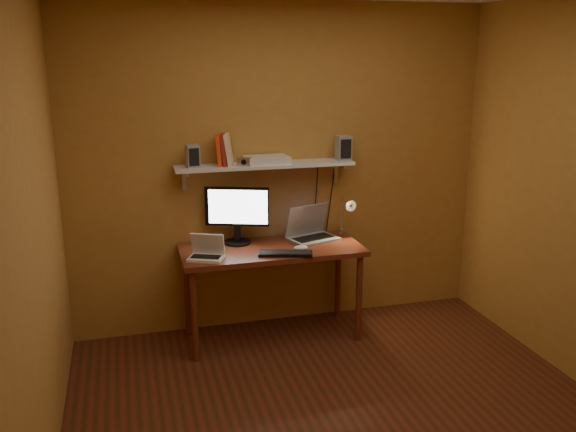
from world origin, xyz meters
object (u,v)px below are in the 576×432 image
object	(u,v)px
desk_lamp	(347,212)
speaker_left	(193,156)
laptop	(310,230)
speaker_right	(343,148)
keyboard	(286,253)
shelf_camera	(244,162)
netbook	(207,252)
mouse	(301,248)
router	(267,160)
monitor	(237,212)
wall_shelf	(265,165)
desk	(272,258)

from	to	relation	value
desk_lamp	speaker_left	world-z (taller)	speaker_left
laptop	speaker_right	distance (m)	0.71
keyboard	shelf_camera	distance (m)	0.76
laptop	keyboard	bearing A→B (deg)	-149.42
netbook	shelf_camera	xyz separation A→B (m)	(0.34, 0.25, 0.61)
keyboard	desk_lamp	bearing A→B (deg)	45.39
mouse	speaker_left	world-z (taller)	speaker_left
router	keyboard	bearing A→B (deg)	-83.91
monitor	netbook	bearing A→B (deg)	-113.80
shelf_camera	router	xyz separation A→B (m)	(0.19, 0.07, -0.01)
router	netbook	bearing A→B (deg)	-149.07
mouse	router	world-z (taller)	router
wall_shelf	speaker_left	world-z (taller)	speaker_left
wall_shelf	mouse	world-z (taller)	wall_shelf
desk_lamp	speaker_left	size ratio (longest dim) A/B	2.22
netbook	router	world-z (taller)	router
laptop	desk	bearing A→B (deg)	-176.75
speaker_left	shelf_camera	world-z (taller)	speaker_left
laptop	speaker_left	world-z (taller)	speaker_left
router	monitor	bearing A→B (deg)	-175.88
speaker_left	router	world-z (taller)	speaker_left
shelf_camera	wall_shelf	bearing A→B (deg)	20.45
keyboard	router	distance (m)	0.76
desk_lamp	speaker_right	bearing A→B (deg)	108.82
wall_shelf	speaker_left	size ratio (longest dim) A/B	8.29
laptop	speaker_right	world-z (taller)	speaker_right
netbook	desk_lamp	size ratio (longest dim) A/B	0.79
laptop	speaker_left	size ratio (longest dim) A/B	2.61
laptop	netbook	bearing A→B (deg)	178.56
speaker_right	shelf_camera	xyz separation A→B (m)	(-0.82, -0.06, -0.06)
mouse	speaker_left	xyz separation A→B (m)	(-0.76, 0.30, 0.69)
laptop	router	bearing A→B (deg)	152.32
monitor	laptop	world-z (taller)	monitor
laptop	mouse	xyz separation A→B (m)	(-0.16, -0.27, -0.05)
mouse	desk_lamp	bearing A→B (deg)	40.99
wall_shelf	router	bearing A→B (deg)	8.64
monitor	keyboard	world-z (taller)	monitor
laptop	netbook	size ratio (longest dim) A/B	1.48
desk	monitor	distance (m)	0.45
wall_shelf	keyboard	bearing A→B (deg)	-81.57
desk_lamp	router	world-z (taller)	router
wall_shelf	desk_lamp	xyz separation A→B (m)	(0.66, -0.07, -0.40)
wall_shelf	router	xyz separation A→B (m)	(0.02, 0.00, 0.04)
laptop	keyboard	size ratio (longest dim) A/B	1.11
monitor	shelf_camera	distance (m)	0.41
netbook	speaker_right	xyz separation A→B (m)	(1.16, 0.31, 0.67)
router	shelf_camera	bearing A→B (deg)	-160.48
mouse	desk_lamp	distance (m)	0.56
desk_lamp	speaker_left	xyz separation A→B (m)	(-1.22, 0.05, 0.50)
shelf_camera	router	distance (m)	0.21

